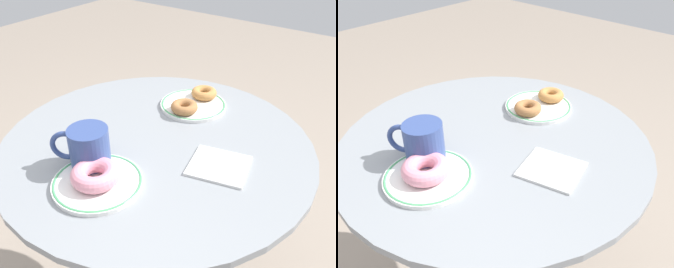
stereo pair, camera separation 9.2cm
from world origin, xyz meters
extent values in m
cylinder|color=gray|center=(0.00, 0.00, 0.72)|extent=(0.78, 0.78, 0.02)
cylinder|color=gray|center=(0.00, 0.00, 0.37)|extent=(0.06, 0.06, 0.69)
cylinder|color=white|center=(-0.21, 0.00, 0.73)|extent=(0.20, 0.20, 0.01)
torus|color=#4C9E66|center=(-0.21, 0.00, 0.74)|extent=(0.19, 0.19, 0.01)
cylinder|color=white|center=(0.21, 0.02, 0.73)|extent=(0.19, 0.19, 0.01)
torus|color=#4C9E66|center=(0.21, 0.02, 0.74)|extent=(0.19, 0.19, 0.01)
torus|color=pink|center=(-0.21, 0.00, 0.76)|extent=(0.13, 0.13, 0.04)
torus|color=#BC7F42|center=(0.26, 0.02, 0.75)|extent=(0.11, 0.11, 0.03)
torus|color=#A36B3D|center=(0.15, 0.02, 0.75)|extent=(0.10, 0.10, 0.03)
cube|color=white|center=(0.00, -0.18, 0.73)|extent=(0.15, 0.16, 0.01)
cylinder|color=#334784|center=(-0.17, 0.06, 0.78)|extent=(0.09, 0.09, 0.10)
torus|color=#334784|center=(-0.19, 0.10, 0.78)|extent=(0.05, 0.07, 0.07)
camera|label=1|loc=(-0.61, -0.48, 1.25)|focal=39.36mm
camera|label=2|loc=(-0.55, -0.55, 1.25)|focal=39.36mm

